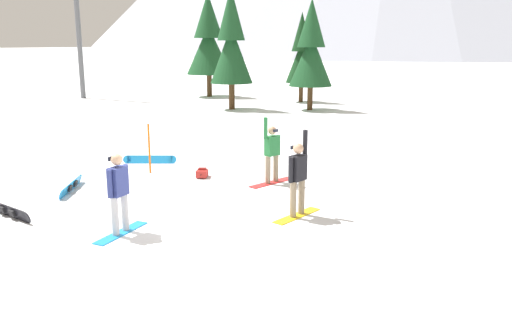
{
  "coord_description": "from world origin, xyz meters",
  "views": [
    {
      "loc": [
        6.17,
        -8.57,
        3.91
      ],
      "look_at": [
        0.0,
        2.69,
        1.0
      ],
      "focal_mm": 36.21,
      "sensor_mm": 36.0,
      "label": 1
    }
  ],
  "objects_px": {
    "loose_snowboard_near_right": "(71,186)",
    "pine_tree_young": "(208,40)",
    "snowboarder_background": "(272,153)",
    "pine_tree_short": "(231,44)",
    "loose_snowboard_far_spare": "(150,159)",
    "pine_tree_broad": "(302,54)",
    "trail_marker_pole": "(149,149)",
    "pine_tree_tall": "(311,50)",
    "loose_snowboard_near_left": "(9,211)",
    "backpack_red": "(202,173)",
    "ski_lift_tower": "(77,7)",
    "snowboarder_midground": "(298,177)",
    "snowboarder_foreground": "(119,192)"
  },
  "relations": [
    {
      "from": "pine_tree_short",
      "to": "pine_tree_young",
      "type": "bearing_deg",
      "value": 133.52
    },
    {
      "from": "snowboarder_foreground",
      "to": "trail_marker_pole",
      "type": "bearing_deg",
      "value": 123.38
    },
    {
      "from": "snowboarder_midground",
      "to": "loose_snowboard_near_right",
      "type": "xyz_separation_m",
      "value": [
        -6.23,
        -1.02,
        -0.81
      ]
    },
    {
      "from": "snowboarder_background",
      "to": "trail_marker_pole",
      "type": "xyz_separation_m",
      "value": [
        -3.85,
        -0.73,
        -0.13
      ]
    },
    {
      "from": "pine_tree_short",
      "to": "pine_tree_young",
      "type": "relative_size",
      "value": 0.95
    },
    {
      "from": "snowboarder_foreground",
      "to": "ski_lift_tower",
      "type": "xyz_separation_m",
      "value": [
        -21.69,
        19.33,
        5.48
      ]
    },
    {
      "from": "snowboarder_background",
      "to": "pine_tree_young",
      "type": "bearing_deg",
      "value": 127.83
    },
    {
      "from": "loose_snowboard_near_left",
      "to": "loose_snowboard_far_spare",
      "type": "xyz_separation_m",
      "value": [
        -0.78,
        5.86,
        -0.02
      ]
    },
    {
      "from": "backpack_red",
      "to": "pine_tree_broad",
      "type": "height_order",
      "value": "pine_tree_broad"
    },
    {
      "from": "pine_tree_broad",
      "to": "loose_snowboard_near_right",
      "type": "bearing_deg",
      "value": -81.62
    },
    {
      "from": "pine_tree_tall",
      "to": "ski_lift_tower",
      "type": "height_order",
      "value": "ski_lift_tower"
    },
    {
      "from": "loose_snowboard_near_right",
      "to": "pine_tree_short",
      "type": "height_order",
      "value": "pine_tree_short"
    },
    {
      "from": "loose_snowboard_near_right",
      "to": "pine_tree_young",
      "type": "distance_m",
      "value": 25.77
    },
    {
      "from": "pine_tree_broad",
      "to": "pine_tree_tall",
      "type": "relative_size",
      "value": 0.92
    },
    {
      "from": "snowboarder_background",
      "to": "loose_snowboard_far_spare",
      "type": "xyz_separation_m",
      "value": [
        -4.72,
        0.28,
        -0.76
      ]
    },
    {
      "from": "snowboarder_midground",
      "to": "backpack_red",
      "type": "xyz_separation_m",
      "value": [
        -3.95,
        1.89,
        -0.81
      ]
    },
    {
      "from": "loose_snowboard_far_spare",
      "to": "pine_tree_tall",
      "type": "bearing_deg",
      "value": 93.03
    },
    {
      "from": "loose_snowboard_near_right",
      "to": "ski_lift_tower",
      "type": "distance_m",
      "value": 26.1
    },
    {
      "from": "snowboarder_foreground",
      "to": "pine_tree_broad",
      "type": "distance_m",
      "value": 25.74
    },
    {
      "from": "loose_snowboard_near_left",
      "to": "ski_lift_tower",
      "type": "bearing_deg",
      "value": 133.39
    },
    {
      "from": "backpack_red",
      "to": "trail_marker_pole",
      "type": "relative_size",
      "value": 0.36
    },
    {
      "from": "backpack_red",
      "to": "ski_lift_tower",
      "type": "relative_size",
      "value": 0.05
    },
    {
      "from": "loose_snowboard_near_left",
      "to": "pine_tree_short",
      "type": "bearing_deg",
      "value": 106.76
    },
    {
      "from": "snowboarder_midground",
      "to": "loose_snowboard_near_left",
      "type": "height_order",
      "value": "snowboarder_midground"
    },
    {
      "from": "backpack_red",
      "to": "pine_tree_tall",
      "type": "distance_m",
      "value": 17.03
    },
    {
      "from": "loose_snowboard_far_spare",
      "to": "pine_tree_broad",
      "type": "bearing_deg",
      "value": 98.99
    },
    {
      "from": "pine_tree_broad",
      "to": "loose_snowboard_far_spare",
      "type": "bearing_deg",
      "value": -81.01
    },
    {
      "from": "pine_tree_tall",
      "to": "loose_snowboard_near_left",
      "type": "bearing_deg",
      "value": -85.72
    },
    {
      "from": "loose_snowboard_near_left",
      "to": "pine_tree_tall",
      "type": "distance_m",
      "value": 21.8
    },
    {
      "from": "ski_lift_tower",
      "to": "snowboarder_foreground",
      "type": "bearing_deg",
      "value": -41.71
    },
    {
      "from": "snowboarder_background",
      "to": "loose_snowboard_near_left",
      "type": "relative_size",
      "value": 1.1
    },
    {
      "from": "trail_marker_pole",
      "to": "pine_tree_young",
      "type": "bearing_deg",
      "value": 119.25
    },
    {
      "from": "snowboarder_background",
      "to": "pine_tree_young",
      "type": "xyz_separation_m",
      "value": [
        -15.28,
        19.68,
        3.22
      ]
    },
    {
      "from": "backpack_red",
      "to": "snowboarder_midground",
      "type": "bearing_deg",
      "value": -25.52
    },
    {
      "from": "loose_snowboard_far_spare",
      "to": "trail_marker_pole",
      "type": "xyz_separation_m",
      "value": [
        0.87,
        -1.02,
        0.63
      ]
    },
    {
      "from": "trail_marker_pole",
      "to": "snowboarder_background",
      "type": "bearing_deg",
      "value": 10.81
    },
    {
      "from": "snowboarder_background",
      "to": "pine_tree_tall",
      "type": "bearing_deg",
      "value": 109.23
    },
    {
      "from": "loose_snowboard_near_right",
      "to": "pine_tree_broad",
      "type": "relative_size",
      "value": 0.28
    },
    {
      "from": "pine_tree_short",
      "to": "loose_snowboard_near_left",
      "type": "bearing_deg",
      "value": -73.24
    },
    {
      "from": "loose_snowboard_far_spare",
      "to": "pine_tree_broad",
      "type": "xyz_separation_m",
      "value": [
        -3.06,
        19.33,
        3.1
      ]
    },
    {
      "from": "ski_lift_tower",
      "to": "pine_tree_young",
      "type": "bearing_deg",
      "value": 36.47
    },
    {
      "from": "pine_tree_young",
      "to": "ski_lift_tower",
      "type": "distance_m",
      "value": 9.45
    },
    {
      "from": "pine_tree_short",
      "to": "pine_tree_broad",
      "type": "bearing_deg",
      "value": 70.34
    },
    {
      "from": "snowboarder_background",
      "to": "loose_snowboard_near_right",
      "type": "distance_m",
      "value": 5.57
    },
    {
      "from": "snowboarder_foreground",
      "to": "snowboarder_background",
      "type": "distance_m",
      "value": 5.2
    },
    {
      "from": "pine_tree_broad",
      "to": "loose_snowboard_near_left",
      "type": "bearing_deg",
      "value": -81.33
    },
    {
      "from": "backpack_red",
      "to": "pine_tree_broad",
      "type": "bearing_deg",
      "value": 105.77
    },
    {
      "from": "pine_tree_young",
      "to": "trail_marker_pole",
      "type": "bearing_deg",
      "value": -60.75
    },
    {
      "from": "loose_snowboard_near_right",
      "to": "loose_snowboard_near_left",
      "type": "distance_m",
      "value": 2.29
    },
    {
      "from": "loose_snowboard_far_spare",
      "to": "ski_lift_tower",
      "type": "distance_m",
      "value": 23.56
    }
  ]
}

